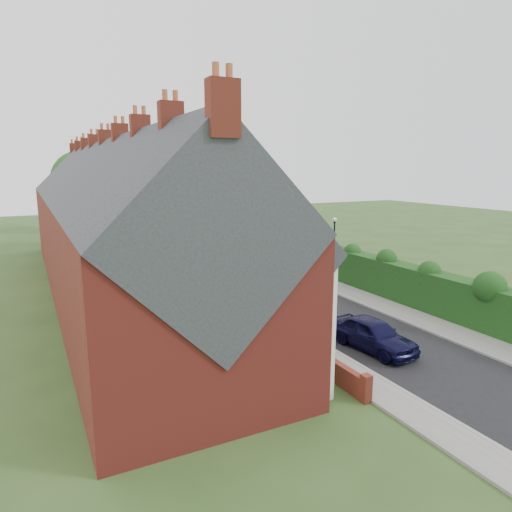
{
  "coord_description": "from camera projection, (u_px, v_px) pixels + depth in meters",
  "views": [
    {
      "loc": [
        -16.16,
        -22.21,
        8.72
      ],
      "look_at": [
        -1.18,
        7.34,
        2.2
      ],
      "focal_mm": 32.0,
      "sensor_mm": 36.0,
      "label": 1
    }
  ],
  "objects": [
    {
      "name": "kerb_house_side",
      "position": [
        209.0,
        277.0,
        36.33
      ],
      "size": [
        0.18,
        58.0,
        0.13
      ],
      "primitive_type": "cube",
      "color": "gray",
      "rests_on": "ground"
    },
    {
      "name": "lamppost",
      "position": [
        334.0,
        243.0,
        32.66
      ],
      "size": [
        0.32,
        0.32,
        5.16
      ],
      "color": "black",
      "rests_on": "ground"
    },
    {
      "name": "tree_far_left",
      "position": [
        136.0,
        189.0,
        61.08
      ],
      "size": [
        7.14,
        6.8,
        9.29
      ],
      "color": "#332316",
      "rests_on": "ground"
    },
    {
      "name": "car_green",
      "position": [
        208.0,
        264.0,
        37.84
      ],
      "size": [
        1.86,
        4.4,
        1.48
      ],
      "primitive_type": "imported",
      "rotation": [
        0.0,
        0.0,
        -0.03
      ],
      "color": "black",
      "rests_on": "ground"
    },
    {
      "name": "car_silver_b",
      "position": [
        260.0,
        291.0,
        30.08
      ],
      "size": [
        2.22,
        4.7,
        1.3
      ],
      "primitive_type": "imported",
      "rotation": [
        0.0,
        0.0,
        -0.01
      ],
      "color": "#A0A1A7",
      "rests_on": "ground"
    },
    {
      "name": "ground",
      "position": [
        326.0,
        309.0,
        28.29
      ],
      "size": [
        140.0,
        140.0,
        0.0
      ],
      "primitive_type": "plane",
      "color": "#2D4C1E",
      "rests_on": "ground"
    },
    {
      "name": "car_red",
      "position": [
        177.0,
        249.0,
        45.23
      ],
      "size": [
        2.08,
        4.1,
        1.29
      ],
      "primitive_type": "imported",
      "rotation": [
        0.0,
        0.0,
        0.19
      ],
      "color": "maroon",
      "rests_on": "ground"
    },
    {
      "name": "car_grey",
      "position": [
        162.0,
        234.0,
        55.05
      ],
      "size": [
        2.73,
        5.17,
        1.43
      ],
      "primitive_type": "imported",
      "rotation": [
        0.0,
        0.0,
        -0.15
      ],
      "color": "#57595F",
      "rests_on": "ground"
    },
    {
      "name": "pavement_hedge_side",
      "position": [
        286.0,
        268.0,
        39.5
      ],
      "size": [
        2.2,
        58.0,
        0.12
      ],
      "primitive_type": "cube",
      "color": "gray",
      "rests_on": "ground"
    },
    {
      "name": "car_black",
      "position": [
        144.0,
        230.0,
        57.49
      ],
      "size": [
        2.33,
        4.81,
        1.58
      ],
      "primitive_type": "imported",
      "rotation": [
        0.0,
        0.0,
        0.1
      ],
      "color": "black",
      "rests_on": "ground"
    },
    {
      "name": "road",
      "position": [
        243.0,
        274.0,
        37.69
      ],
      "size": [
        6.0,
        58.0,
        0.02
      ],
      "primitive_type": "cube",
      "color": "black",
      "rests_on": "ground"
    },
    {
      "name": "horse_cart",
      "position": [
        229.0,
        255.0,
        39.35
      ],
      "size": [
        1.34,
        2.96,
        2.13
      ],
      "color": "black",
      "rests_on": "ground"
    },
    {
      "name": "tree_far_back",
      "position": [
        86.0,
        182.0,
        60.9
      ],
      "size": [
        8.4,
        8.0,
        10.82
      ],
      "color": "#332316",
      "rests_on": "ground"
    },
    {
      "name": "terrace_row",
      "position": [
        113.0,
        229.0,
        31.34
      ],
      "size": [
        9.05,
        40.5,
        11.5
      ],
      "color": "maroon",
      "rests_on": "ground"
    },
    {
      "name": "kerb_hedge_side",
      "position": [
        275.0,
        269.0,
        39.03
      ],
      "size": [
        0.18,
        58.0,
        0.13
      ],
      "primitive_type": "cube",
      "color": "gray",
      "rests_on": "ground"
    },
    {
      "name": "garden_wall_row",
      "position": [
        191.0,
        277.0,
        34.58
      ],
      "size": [
        0.35,
        40.35,
        1.1
      ],
      "color": "maroon",
      "rests_on": "ground"
    },
    {
      "name": "horse",
      "position": [
        240.0,
        264.0,
        37.48
      ],
      "size": [
        1.4,
        2.21,
        1.73
      ],
      "primitive_type": "imported",
      "rotation": [
        0.0,
        0.0,
        3.38
      ],
      "color": "#4B2D1B",
      "rests_on": "ground"
    },
    {
      "name": "tree_far_right",
      "position": [
        175.0,
        183.0,
        65.39
      ],
      "size": [
        7.98,
        7.6,
        10.31
      ],
      "color": "#332316",
      "rests_on": "ground"
    },
    {
      "name": "car_white",
      "position": [
        236.0,
        277.0,
        33.38
      ],
      "size": [
        3.36,
        5.64,
        1.53
      ],
      "primitive_type": "imported",
      "rotation": [
        0.0,
        0.0,
        0.24
      ],
      "color": "silver",
      "rests_on": "ground"
    },
    {
      "name": "car_navy",
      "position": [
        373.0,
        334.0,
        21.95
      ],
      "size": [
        2.33,
        4.77,
        1.57
      ],
      "primitive_type": "imported",
      "rotation": [
        0.0,
        0.0,
        0.11
      ],
      "color": "black",
      "rests_on": "ground"
    },
    {
      "name": "pavement_house_side",
      "position": [
        199.0,
        278.0,
        35.97
      ],
      "size": [
        1.7,
        58.0,
        0.12
      ],
      "primitive_type": "cube",
      "color": "gray",
      "rests_on": "ground"
    },
    {
      "name": "car_beige",
      "position": [
        167.0,
        239.0,
        51.05
      ],
      "size": [
        3.12,
        5.44,
        1.43
      ],
      "primitive_type": "imported",
      "rotation": [
        0.0,
        0.0,
        -0.15
      ],
      "color": "beige",
      "rests_on": "ground"
    },
    {
      "name": "hedge",
      "position": [
        304.0,
        249.0,
        40.0
      ],
      "size": [
        2.1,
        58.0,
        2.85
      ],
      "color": "#113410",
      "rests_on": "ground"
    },
    {
      "name": "car_extra_far",
      "position": [
        147.0,
        228.0,
        60.24
      ],
      "size": [
        2.75,
        5.47,
        1.48
      ],
      "primitive_type": "imported",
      "rotation": [
        0.0,
        0.0,
        -0.05
      ],
      "color": "tan",
      "rests_on": "ground"
    },
    {
      "name": "car_silver_a",
      "position": [
        290.0,
        309.0,
        26.3
      ],
      "size": [
        2.01,
        4.2,
        1.33
      ],
      "primitive_type": "imported",
      "rotation": [
        0.0,
        0.0,
        -0.15
      ],
      "color": "#B4B5B9",
      "rests_on": "ground"
    }
  ]
}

